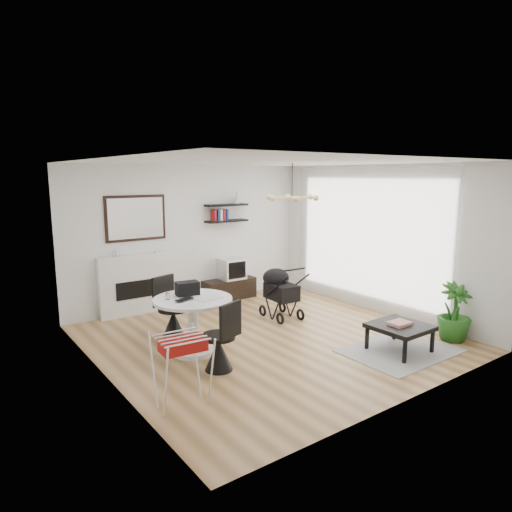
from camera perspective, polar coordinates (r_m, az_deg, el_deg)
floor at (r=7.23m, az=1.56°, el=-10.22°), size 5.00×5.00×0.00m
ceiling at (r=6.79m, az=1.67°, el=11.69°), size 5.00×5.00×0.00m
wall_back at (r=8.97m, az=-8.17°, el=2.56°), size 5.00×0.00×5.00m
wall_left at (r=5.74m, az=-18.61°, el=-2.11°), size 0.00×5.00×5.00m
wall_right at (r=8.62m, az=14.92°, el=2.02°), size 0.00×5.00×5.00m
sheer_curtain at (r=8.67m, az=13.48°, el=2.12°), size 0.04×3.60×2.60m
fireplace at (r=8.57m, az=-14.34°, el=-2.53°), size 1.50×0.17×2.16m
shelf_lower at (r=9.20m, az=-3.69°, el=4.40°), size 0.90×0.25×0.04m
shelf_upper at (r=9.18m, az=-3.72°, el=6.39°), size 0.90×0.25×0.04m
pendant_lamp at (r=7.47m, az=4.53°, el=7.30°), size 0.90×0.90×0.10m
tv_console at (r=9.38m, az=-3.36°, el=-4.13°), size 1.11×0.39×0.41m
crt_tv at (r=9.32m, az=-3.08°, el=-1.58°), size 0.49×0.42×0.42m
dining_table at (r=6.54m, az=-7.88°, el=-7.57°), size 1.11×1.11×0.81m
laptop at (r=6.33m, az=-8.67°, el=-5.47°), size 0.35×0.28×0.02m
black_bag at (r=6.63m, az=-8.59°, el=-4.01°), size 0.35×0.25×0.19m
newspaper at (r=6.43m, az=-6.06°, el=-5.23°), size 0.40×0.35×0.01m
drinking_glass at (r=6.44m, az=-10.97°, el=-4.95°), size 0.06×0.06×0.09m
chair_far at (r=7.26m, az=-10.39°, el=-7.76°), size 0.50×0.51×0.97m
chair_near at (r=6.04m, az=-4.55°, el=-11.46°), size 0.49×0.50×0.94m
drying_rack at (r=5.15m, az=-9.23°, el=-13.86°), size 0.59×0.56×0.82m
stroller at (r=8.16m, az=2.99°, el=-4.79°), size 0.54×0.82×0.97m
rug at (r=7.05m, az=17.55°, el=-11.21°), size 1.60×1.15×0.01m
coffee_table at (r=6.93m, az=17.56°, el=-8.53°), size 0.76×0.76×0.39m
magazines at (r=6.91m, az=17.49°, el=-8.02°), size 0.31×0.24×0.04m
potted_plant at (r=7.64m, az=23.53°, el=-6.43°), size 0.62×0.62×0.90m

